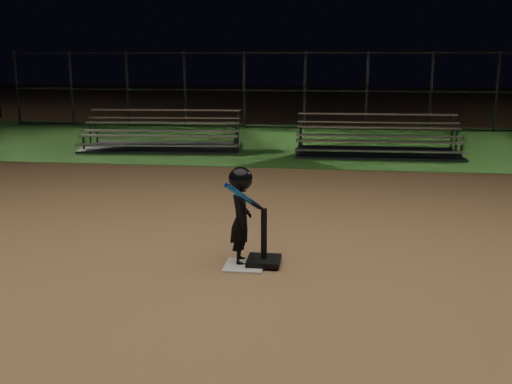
# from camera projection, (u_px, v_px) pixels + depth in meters

# --- Properties ---
(ground) EXTENTS (80.00, 80.00, 0.00)m
(ground) POSITION_uv_depth(u_px,v_px,m) (245.00, 267.00, 6.69)
(ground) COLOR #9C6F46
(ground) RESTS_ON ground
(grass_strip) EXTENTS (60.00, 8.00, 0.01)m
(grass_strip) POSITION_uv_depth(u_px,v_px,m) (298.00, 142.00, 16.34)
(grass_strip) COLOR #23541B
(grass_strip) RESTS_ON ground
(home_plate) EXTENTS (0.45, 0.45, 0.02)m
(home_plate) POSITION_uv_depth(u_px,v_px,m) (245.00, 266.00, 6.69)
(home_plate) COLOR beige
(home_plate) RESTS_ON ground
(batting_tee) EXTENTS (0.38, 0.38, 0.65)m
(batting_tee) POSITION_uv_depth(u_px,v_px,m) (264.00, 254.00, 6.71)
(batting_tee) COLOR black
(batting_tee) RESTS_ON home_plate
(child_batter) EXTENTS (0.43, 0.56, 1.14)m
(child_batter) POSITION_uv_depth(u_px,v_px,m) (241.00, 213.00, 6.67)
(child_batter) COLOR black
(child_batter) RESTS_ON ground
(bleacher_left) EXTENTS (4.15, 2.28, 0.98)m
(bleacher_left) POSITION_uv_depth(u_px,v_px,m) (163.00, 141.00, 15.11)
(bleacher_left) COLOR silver
(bleacher_left) RESTS_ON ground
(bleacher_right) EXTENTS (3.97, 2.01, 0.96)m
(bleacher_right) POSITION_uv_depth(u_px,v_px,m) (377.00, 147.00, 14.21)
(bleacher_right) COLOR #A9A9AE
(bleacher_right) RESTS_ON ground
(backstop_fence) EXTENTS (20.08, 0.08, 2.50)m
(backstop_fence) POSITION_uv_depth(u_px,v_px,m) (305.00, 91.00, 18.95)
(backstop_fence) COLOR #38383D
(backstop_fence) RESTS_ON ground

